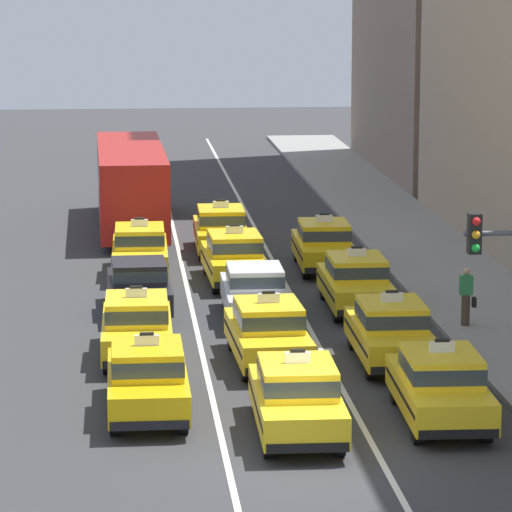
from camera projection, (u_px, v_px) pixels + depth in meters
The scene contains 19 objects.
ground_plane at pixel (304, 461), 31.41m from camera, with size 160.00×160.00×0.00m, color #353538.
lane_stripe_left_center at pixel (183, 272), 50.82m from camera, with size 0.14×80.00×0.01m, color silver.
lane_stripe_center_right at pixel (278, 270), 51.11m from camera, with size 0.14×80.00×0.01m, color silver.
sidewalk_curb at pixel (475, 296), 46.72m from camera, with size 4.00×90.00×0.15m, color gray.
taxi_left_nearest at pixel (147, 378), 34.48m from camera, with size 1.83×4.57×1.96m.
taxi_left_second at pixel (137, 326), 39.47m from camera, with size 1.88×4.58×1.96m.
sedan_left_third at pixel (139, 285), 44.65m from camera, with size 1.89×4.35×1.58m.
taxi_left_fourth at pixel (140, 249), 50.14m from camera, with size 1.88×4.58×1.96m.
bus_left_fifth at pixel (131, 183), 58.86m from camera, with size 2.70×11.24×3.22m.
taxi_center_nearest at pixel (297, 396), 32.97m from camera, with size 1.89×4.59×1.96m.
taxi_center_second at pixel (268, 331), 38.84m from camera, with size 1.96×4.61×1.96m.
sedan_center_third at pixel (255, 291), 43.85m from camera, with size 1.81×4.32×1.58m.
taxi_center_fourth at pixel (234, 257), 48.86m from camera, with size 1.94×4.61×1.96m.
taxi_center_fifth at pixel (221, 229), 54.03m from camera, with size 1.87×4.58×1.96m.
taxi_right_nearest at pixel (440, 385), 33.88m from camera, with size 1.95×4.61×1.96m.
taxi_right_second at pixel (391, 331), 38.93m from camera, with size 1.87×4.58×1.96m.
taxi_right_third at pixel (356, 281), 45.02m from camera, with size 1.87×4.58×1.96m.
taxi_right_fourth at pixel (324, 244), 51.04m from camera, with size 1.93×4.61×1.96m.
pedestrian_mid_block at pixel (466, 296), 42.49m from camera, with size 0.47×0.24×1.66m.
Camera 1 is at (-3.76, -29.83, 10.09)m, focal length 106.27 mm.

